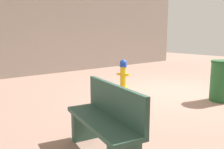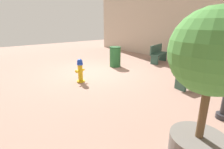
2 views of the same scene
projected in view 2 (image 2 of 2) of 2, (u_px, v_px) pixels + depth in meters
name	position (u px, v px, depth m)	size (l,w,h in m)	color
ground_plane	(96.00, 72.00, 7.58)	(23.40, 23.40, 0.00)	#9E7A6B
fire_hydrant	(80.00, 71.00, 6.23)	(0.40, 0.37, 0.87)	gold
bench_near	(158.00, 54.00, 9.31)	(1.49, 0.78, 0.95)	#33594C
bench_far	(192.00, 73.00, 5.77)	(1.48, 0.69, 0.95)	#33594C
planter_tree	(210.00, 73.00, 2.26)	(1.14, 1.14, 2.33)	slate
trash_bin	(115.00, 57.00, 8.40)	(0.56, 0.56, 0.98)	#266633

